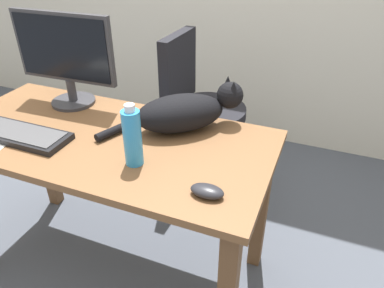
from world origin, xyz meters
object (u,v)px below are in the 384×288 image
water_bottle (132,137)px  monitor (65,56)px  computer_mouse (207,191)px  cat (186,111)px  keyboard (17,134)px  office_chair (200,126)px

water_bottle → monitor: bearing=147.5°
monitor → computer_mouse: 0.93m
cat → water_bottle: size_ratio=2.16×
keyboard → computer_mouse: 0.83m
cat → water_bottle: bearing=-103.7°
office_chair → monitor: bearing=-128.0°
office_chair → computer_mouse: size_ratio=8.72×
monitor → office_chair: bearing=52.0°
computer_mouse → monitor: bearing=153.8°
monitor → cat: bearing=-2.8°
monitor → keyboard: size_ratio=1.09×
office_chair → monitor: 0.89m
monitor → cat: (0.58, -0.03, -0.15)m
cat → office_chair: bearing=105.0°
office_chair → keyboard: office_chair is taller
monitor → computer_mouse: bearing=-26.2°
computer_mouse → cat: bearing=121.5°
computer_mouse → water_bottle: size_ratio=0.48×
keyboard → office_chair: bearing=63.6°
office_chair → water_bottle: size_ratio=4.18×
cat → water_bottle: 0.31m
cat → computer_mouse: (0.23, -0.37, -0.06)m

